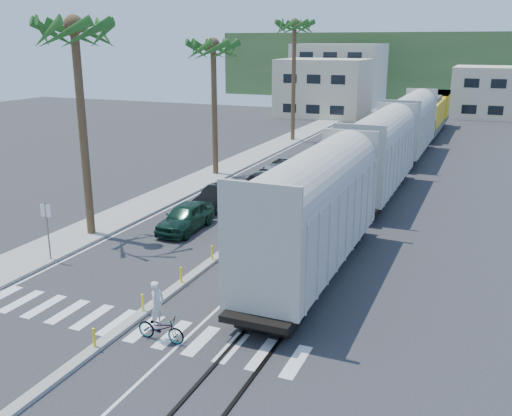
{
  "coord_description": "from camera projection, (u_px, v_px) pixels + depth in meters",
  "views": [
    {
      "loc": [
        11.97,
        -18.12,
        10.34
      ],
      "look_at": [
        0.99,
        8.18,
        2.0
      ],
      "focal_mm": 40.0,
      "sensor_mm": 36.0,
      "label": 1
    }
  ],
  "objects": [
    {
      "name": "car_lead",
      "position": [
        186.0,
        217.0,
        32.26
      ],
      "size": [
        2.16,
        4.75,
        1.58
      ],
      "primitive_type": "imported",
      "rotation": [
        0.0,
        0.0,
        0.03
      ],
      "color": "black",
      "rests_on": "ground"
    },
    {
      "name": "street_sign",
      "position": [
        47.0,
        223.0,
        27.3
      ],
      "size": [
        0.6,
        0.08,
        3.0
      ],
      "color": "slate",
      "rests_on": "ground"
    },
    {
      "name": "median",
      "position": [
        306.0,
        190.0,
        41.03
      ],
      "size": [
        0.45,
        60.0,
        0.85
      ],
      "color": "gray",
      "rests_on": "ground"
    },
    {
      "name": "buildings",
      "position": [
        370.0,
        82.0,
        87.99
      ],
      "size": [
        38.0,
        27.0,
        10.0
      ],
      "color": "beige",
      "rests_on": "ground"
    },
    {
      "name": "car_rear",
      "position": [
        283.0,
        166.0,
        45.72
      ],
      "size": [
        2.98,
        5.5,
        1.46
      ],
      "primitive_type": "imported",
      "rotation": [
        0.0,
        0.0,
        -0.05
      ],
      "color": "#A3A6A8",
      "rests_on": "ground"
    },
    {
      "name": "car_third",
      "position": [
        257.0,
        184.0,
        40.47
      ],
      "size": [
        2.3,
        4.6,
        1.27
      ],
      "primitive_type": "imported",
      "rotation": [
        0.0,
        0.0,
        -0.06
      ],
      "color": "black",
      "rests_on": "ground"
    },
    {
      "name": "car_second",
      "position": [
        217.0,
        197.0,
        36.54
      ],
      "size": [
        1.92,
        4.56,
        1.46
      ],
      "primitive_type": "imported",
      "rotation": [
        0.0,
        0.0,
        -0.04
      ],
      "color": "black",
      "rests_on": "ground"
    },
    {
      "name": "cyclist",
      "position": [
        160.0,
        322.0,
        20.3
      ],
      "size": [
        0.78,
        1.91,
        2.28
      ],
      "rotation": [
        0.0,
        0.0,
        1.56
      ],
      "color": "#9EA0A5",
      "rests_on": "ground"
    },
    {
      "name": "palm_trees",
      "position": [
        219.0,
        35.0,
        43.45
      ],
      "size": [
        3.5,
        37.2,
        13.75
      ],
      "color": "brown",
      "rests_on": "ground"
    },
    {
      "name": "rails",
      "position": [
        395.0,
        173.0,
        46.32
      ],
      "size": [
        1.56,
        100.0,
        0.06
      ],
      "color": "black",
      "rests_on": "ground"
    },
    {
      "name": "crosswalk",
      "position": [
        129.0,
        325.0,
        21.61
      ],
      "size": [
        14.0,
        2.2,
        0.01
      ],
      "primitive_type": "cube",
      "color": "silver",
      "rests_on": "ground"
    },
    {
      "name": "sidewalk",
      "position": [
        229.0,
        167.0,
        48.65
      ],
      "size": [
        3.0,
        90.0,
        0.15
      ],
      "primitive_type": "cube",
      "color": "gray",
      "rests_on": "ground"
    },
    {
      "name": "freight_train",
      "position": [
        393.0,
        142.0,
        43.69
      ],
      "size": [
        3.0,
        60.94,
        5.85
      ],
      "color": "#A7A699",
      "rests_on": "ground"
    },
    {
      "name": "lane_markings",
      "position": [
        300.0,
        174.0,
        46.32
      ],
      "size": [
        9.42,
        90.0,
        0.01
      ],
      "color": "silver",
      "rests_on": "ground"
    },
    {
      "name": "ground",
      "position": [
        157.0,
        304.0,
        23.38
      ],
      "size": [
        140.0,
        140.0,
        0.0
      ],
      "primitive_type": "plane",
      "color": "#28282B",
      "rests_on": "ground"
    },
    {
      "name": "hillside",
      "position": [
        434.0,
        65.0,
        110.27
      ],
      "size": [
        80.0,
        20.0,
        12.0
      ],
      "primitive_type": "cube",
      "color": "#385628",
      "rests_on": "ground"
    }
  ]
}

